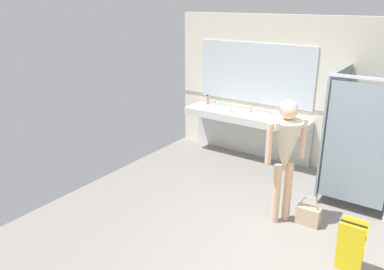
# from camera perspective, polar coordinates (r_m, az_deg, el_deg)

# --- Properties ---
(ground_plane) EXTENTS (7.11, 6.40, 0.10)m
(ground_plane) POSITION_cam_1_polar(r_m,az_deg,el_deg) (4.93, 14.32, -18.43)
(ground_plane) COLOR gray
(wall_back) EXTENTS (7.11, 0.12, 2.67)m
(wall_back) POSITION_cam_1_polar(r_m,az_deg,el_deg) (6.99, 23.91, 4.63)
(wall_back) COLOR beige
(wall_back) RESTS_ON ground_plane
(wall_back_tile_band) EXTENTS (7.11, 0.01, 0.06)m
(wall_back_tile_band) POSITION_cam_1_polar(r_m,az_deg,el_deg) (7.00, 23.48, 2.27)
(wall_back_tile_band) COLOR #9E937F
(wall_back_tile_band) RESTS_ON wall_back
(vanity_counter) EXTENTS (2.42, 0.58, 1.00)m
(vanity_counter) POSITION_cam_1_polar(r_m,az_deg,el_deg) (7.49, 8.15, 1.61)
(vanity_counter) COLOR silver
(vanity_counter) RESTS_ON ground_plane
(mirror_panel) EXTENTS (2.32, 0.02, 1.13)m
(mirror_panel) POSITION_cam_1_polar(r_m,az_deg,el_deg) (7.45, 9.23, 8.95)
(mirror_panel) COLOR silver
(mirror_panel) RESTS_ON wall_back
(person_standing) EXTENTS (0.56, 0.56, 1.72)m
(person_standing) POSITION_cam_1_polar(r_m,az_deg,el_deg) (5.21, 13.67, -1.67)
(person_standing) COLOR #DBAD89
(person_standing) RESTS_ON ground_plane
(handbag) EXTENTS (0.31, 0.15, 0.42)m
(handbag) POSITION_cam_1_polar(r_m,az_deg,el_deg) (5.61, 16.76, -11.23)
(handbag) COLOR tan
(handbag) RESTS_ON ground_plane
(soap_dispenser) EXTENTS (0.07, 0.07, 0.20)m
(soap_dispenser) POSITION_cam_1_polar(r_m,az_deg,el_deg) (7.92, 2.28, 5.18)
(soap_dispenser) COLOR #D899B2
(soap_dispenser) RESTS_ON vanity_counter
(paper_cup) EXTENTS (0.07, 0.07, 0.08)m
(paper_cup) POSITION_cam_1_polar(r_m,az_deg,el_deg) (7.40, 5.69, 3.70)
(paper_cup) COLOR white
(paper_cup) RESTS_ON vanity_counter
(wet_floor_sign) EXTENTS (0.28, 0.19, 0.64)m
(wet_floor_sign) POSITION_cam_1_polar(r_m,az_deg,el_deg) (4.80, 22.31, -15.00)
(wet_floor_sign) COLOR yellow
(wet_floor_sign) RESTS_ON ground_plane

